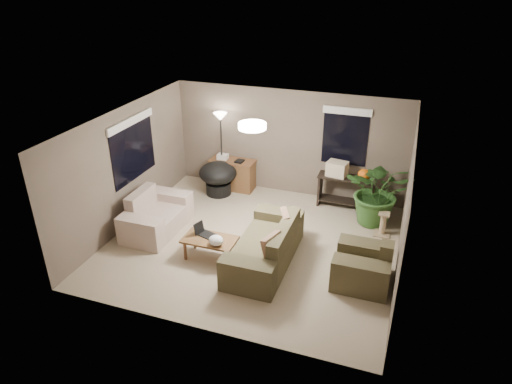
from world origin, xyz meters
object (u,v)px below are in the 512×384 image
(main_sofa, at_px, (267,248))
(houseplant, at_px, (378,199))
(coffee_table, at_px, (210,241))
(cat_scratching_post, at_px, (383,225))
(console_table, at_px, (346,190))
(papasan_chair, at_px, (218,176))
(floor_lamp, at_px, (221,126))
(armchair, at_px, (363,267))
(desk, at_px, (233,174))
(loveseat, at_px, (156,217))

(main_sofa, bearing_deg, houseplant, 50.74)
(coffee_table, xyz_separation_m, cat_scratching_post, (2.98, 1.92, -0.14))
(coffee_table, relative_size, console_table, 0.77)
(console_table, distance_m, papasan_chair, 3.02)
(console_table, xyz_separation_m, floor_lamp, (-3.04, 0.02, 1.16))
(armchair, height_order, console_table, armchair)
(console_table, bearing_deg, desk, 178.69)
(armchair, height_order, floor_lamp, floor_lamp)
(console_table, height_order, cat_scratching_post, console_table)
(main_sofa, distance_m, armchair, 1.75)
(desk, relative_size, floor_lamp, 0.58)
(loveseat, relative_size, armchair, 1.60)
(houseplant, bearing_deg, papasan_chair, 177.37)
(loveseat, distance_m, floor_lamp, 2.71)
(armchair, height_order, desk, armchair)
(loveseat, xyz_separation_m, houseplant, (4.29, 1.80, 0.28))
(papasan_chair, bearing_deg, houseplant, -2.63)
(main_sofa, height_order, cat_scratching_post, main_sofa)
(armchair, distance_m, cat_scratching_post, 1.72)
(main_sofa, relative_size, houseplant, 1.48)
(loveseat, xyz_separation_m, console_table, (3.56, 2.30, 0.14))
(main_sofa, height_order, houseplant, houseplant)
(loveseat, bearing_deg, cat_scratching_post, 16.78)
(cat_scratching_post, bearing_deg, main_sofa, -138.77)
(main_sofa, bearing_deg, papasan_chair, 130.45)
(main_sofa, height_order, floor_lamp, floor_lamp)
(floor_lamp, xyz_separation_m, cat_scratching_post, (3.95, -0.97, -1.38))
(floor_lamp, relative_size, houseplant, 1.29)
(armchair, height_order, coffee_table, armchair)
(main_sofa, xyz_separation_m, floor_lamp, (-2.02, 2.67, 1.30))
(armchair, xyz_separation_m, houseplant, (0.00, 2.15, 0.28))
(papasan_chair, relative_size, cat_scratching_post, 2.26)
(loveseat, height_order, houseplant, houseplant)
(main_sofa, height_order, desk, main_sofa)
(loveseat, relative_size, coffee_table, 1.60)
(loveseat, height_order, armchair, same)
(papasan_chair, relative_size, floor_lamp, 0.59)
(main_sofa, distance_m, floor_lamp, 3.59)
(main_sofa, relative_size, loveseat, 1.37)
(desk, bearing_deg, papasan_chair, -118.95)
(houseplant, relative_size, cat_scratching_post, 2.96)
(coffee_table, distance_m, floor_lamp, 3.29)
(floor_lamp, bearing_deg, console_table, -0.40)
(main_sofa, xyz_separation_m, coffee_table, (-1.05, -0.22, 0.06))
(armchair, relative_size, houseplant, 0.67)
(cat_scratching_post, bearing_deg, loveseat, -163.22)
(cat_scratching_post, bearing_deg, coffee_table, -147.26)
(houseplant, bearing_deg, cat_scratching_post, -67.81)
(console_table, relative_size, floor_lamp, 0.68)
(console_table, xyz_separation_m, houseplant, (0.73, -0.50, 0.14))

